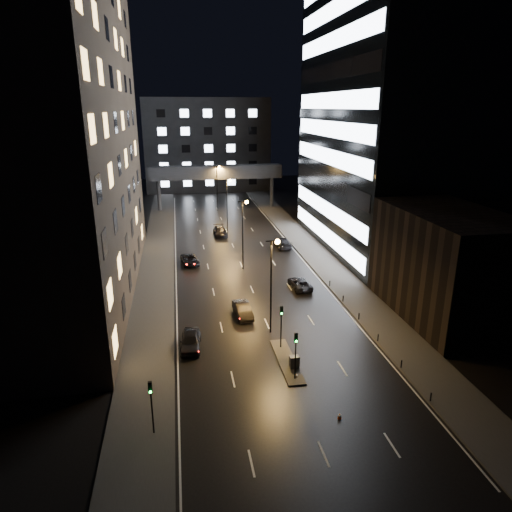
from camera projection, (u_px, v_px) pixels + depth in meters
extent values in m
plane|color=black|center=(233.00, 246.00, 77.97)|extent=(160.00, 160.00, 0.00)
cube|color=#383533|center=(158.00, 258.00, 71.23)|extent=(5.00, 110.00, 0.15)
cube|color=#383533|center=(312.00, 250.00, 75.31)|extent=(5.00, 110.00, 0.15)
cube|color=#2D2319|center=(56.00, 130.00, 53.10)|extent=(15.00, 48.00, 40.00)
cube|color=black|center=(446.00, 265.00, 50.34)|extent=(10.00, 18.00, 12.00)
cube|color=black|center=(392.00, 107.00, 71.30)|extent=(20.00, 36.00, 45.00)
cube|color=#333335|center=(207.00, 144.00, 128.38)|extent=(34.00, 14.00, 25.00)
cube|color=#333335|center=(216.00, 172.00, 103.41)|extent=(30.00, 3.00, 3.00)
cylinder|color=#333335|center=(159.00, 196.00, 102.85)|extent=(0.80, 0.80, 7.00)
cylinder|color=#333335|center=(272.00, 192.00, 107.09)|extent=(0.80, 0.80, 7.00)
cube|color=#383533|center=(287.00, 361.00, 42.42)|extent=(1.60, 8.00, 0.15)
cylinder|color=black|center=(281.00, 331.00, 44.20)|extent=(0.12, 0.12, 3.50)
cube|color=black|center=(281.00, 310.00, 43.51)|extent=(0.28, 0.22, 0.90)
sphere|color=#0CFF33|center=(282.00, 314.00, 43.47)|extent=(0.18, 0.18, 0.18)
cylinder|color=black|center=(295.00, 361.00, 39.05)|extent=(0.12, 0.12, 3.50)
cube|color=black|center=(296.00, 338.00, 38.36)|extent=(0.28, 0.22, 0.90)
sphere|color=#0CFF33|center=(296.00, 341.00, 38.32)|extent=(0.18, 0.18, 0.18)
cylinder|color=black|center=(152.00, 414.00, 32.49)|extent=(0.12, 0.12, 3.50)
cube|color=black|center=(150.00, 387.00, 31.80)|extent=(0.28, 0.22, 0.90)
sphere|color=#0CFF33|center=(150.00, 392.00, 31.76)|extent=(0.18, 0.18, 0.18)
cylinder|color=black|center=(431.00, 398.00, 36.43)|extent=(0.12, 0.12, 0.90)
cylinder|color=black|center=(401.00, 365.00, 41.11)|extent=(0.12, 0.12, 0.90)
cylinder|color=black|center=(378.00, 338.00, 45.79)|extent=(0.12, 0.12, 0.90)
cylinder|color=black|center=(359.00, 317.00, 50.47)|extent=(0.12, 0.12, 0.90)
cylinder|color=black|center=(343.00, 299.00, 55.15)|extent=(0.12, 0.12, 0.90)
cylinder|color=black|center=(330.00, 284.00, 59.84)|extent=(0.12, 0.12, 0.90)
cylinder|color=black|center=(271.00, 288.00, 46.46)|extent=(0.18, 0.18, 10.00)
cylinder|color=black|center=(272.00, 241.00, 44.90)|extent=(1.20, 0.12, 0.12)
sphere|color=#FF9E38|center=(277.00, 242.00, 45.03)|extent=(0.50, 0.50, 0.50)
cylinder|color=black|center=(243.00, 236.00, 65.18)|extent=(0.18, 0.18, 10.00)
cylinder|color=black|center=(242.00, 202.00, 63.62)|extent=(1.20, 0.12, 0.12)
sphere|color=#FF9E38|center=(247.00, 202.00, 63.75)|extent=(0.50, 0.50, 0.50)
cylinder|color=black|center=(227.00, 207.00, 83.91)|extent=(0.18, 0.18, 10.00)
cylinder|color=black|center=(227.00, 180.00, 82.35)|extent=(1.20, 0.12, 0.12)
sphere|color=#FF9E38|center=(230.00, 180.00, 82.48)|extent=(0.50, 0.50, 0.50)
cylinder|color=black|center=(217.00, 189.00, 102.63)|extent=(0.18, 0.18, 10.00)
cylinder|color=black|center=(217.00, 166.00, 101.07)|extent=(1.20, 0.12, 0.12)
sphere|color=#FF9E38|center=(219.00, 167.00, 101.20)|extent=(0.50, 0.50, 0.50)
imported|color=black|center=(191.00, 341.00, 44.57)|extent=(2.31, 4.93, 1.63)
imported|color=black|center=(243.00, 310.00, 51.48)|extent=(2.01, 4.79, 1.54)
imported|color=black|center=(190.00, 260.00, 68.49)|extent=(2.98, 5.28, 1.39)
imported|color=black|center=(220.00, 231.00, 83.74)|extent=(2.41, 5.59, 1.60)
imported|color=black|center=(300.00, 283.00, 59.46)|extent=(2.56, 5.01, 1.36)
imported|color=black|center=(282.00, 243.00, 76.77)|extent=(2.35, 5.63, 1.62)
cube|color=#444447|center=(294.00, 362.00, 41.15)|extent=(0.92, 0.63, 1.09)
cone|color=orange|center=(296.00, 376.00, 39.81)|extent=(0.43, 0.43, 0.46)
cone|color=#FF4C0D|center=(340.00, 416.00, 34.64)|extent=(0.41, 0.41, 0.47)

